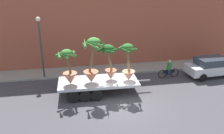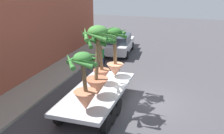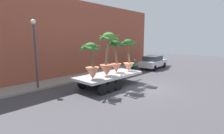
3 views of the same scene
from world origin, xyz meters
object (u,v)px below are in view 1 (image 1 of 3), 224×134
object	(u,v)px
potted_palm_front	(69,69)
parked_car	(213,66)
flatbed_trailer	(95,84)
street_lamp	(40,40)
potted_palm_rear	(128,63)
potted_palm_middle	(110,61)
cyclist	(169,70)
potted_palm_extra	(92,62)

from	to	relation	value
potted_palm_front	parked_car	bearing A→B (deg)	8.65
flatbed_trailer	street_lamp	xyz separation A→B (m)	(-3.78, 3.35, 2.47)
potted_palm_rear	potted_palm_middle	world-z (taller)	potted_palm_rear
flatbed_trailer	potted_palm_front	distance (m)	2.17
parked_car	cyclist	bearing A→B (deg)	175.54
cyclist	street_lamp	bearing A→B (deg)	171.42
flatbed_trailer	cyclist	bearing A→B (deg)	16.36
flatbed_trailer	potted_palm_extra	bearing A→B (deg)	-124.66
potted_palm_rear	street_lamp	world-z (taller)	street_lamp
potted_palm_rear	potted_palm_extra	bearing A→B (deg)	178.05
potted_palm_extra	parked_car	size ratio (longest dim) A/B	0.68
potted_palm_extra	street_lamp	world-z (taller)	street_lamp
potted_palm_front	potted_palm_extra	bearing A→B (deg)	0.84
parked_car	potted_palm_rear	bearing A→B (deg)	-166.51
potted_palm_middle	street_lamp	xyz separation A→B (m)	(-4.85, 3.28, 0.89)
flatbed_trailer	potted_palm_middle	size ratio (longest dim) A/B	2.57
flatbed_trailer	potted_palm_middle	world-z (taller)	potted_palm_middle
potted_palm_front	potted_palm_extra	xyz separation A→B (m)	(1.57, 0.02, 0.39)
potted_palm_rear	potted_palm_middle	bearing A→B (deg)	163.92
potted_palm_rear	potted_palm_front	world-z (taller)	potted_palm_rear
potted_palm_rear	street_lamp	distance (m)	7.15
flatbed_trailer	potted_palm_middle	bearing A→B (deg)	3.99
potted_palm_rear	potted_palm_extra	size ratio (longest dim) A/B	0.84
potted_palm_extra	parked_car	bearing A→B (deg)	9.84
potted_palm_rear	parked_car	bearing A→B (deg)	13.49
parked_car	potted_palm_extra	bearing A→B (deg)	-170.16
potted_palm_front	flatbed_trailer	bearing A→B (deg)	7.38
parked_car	flatbed_trailer	bearing A→B (deg)	-171.13
parked_car	street_lamp	bearing A→B (deg)	172.52
flatbed_trailer	parked_car	distance (m)	10.06
potted_palm_rear	potted_palm_middle	xyz separation A→B (m)	(-1.23, 0.36, 0.07)
cyclist	potted_palm_front	bearing A→B (deg)	-165.51
flatbed_trailer	potted_palm_front	size ratio (longest dim) A/B	2.67
parked_car	street_lamp	world-z (taller)	street_lamp
potted_palm_front	street_lamp	bearing A→B (deg)	120.18
potted_palm_extra	street_lamp	bearing A→B (deg)	135.74
potted_palm_middle	cyclist	size ratio (longest dim) A/B	1.38
flatbed_trailer	parked_car	bearing A→B (deg)	8.87
potted_palm_extra	street_lamp	xyz separation A→B (m)	(-3.64, 3.55, 0.76)
potted_palm_middle	parked_car	bearing A→B (deg)	9.45
potted_palm_rear	parked_car	world-z (taller)	potted_palm_rear
flatbed_trailer	potted_palm_front	bearing A→B (deg)	-172.62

